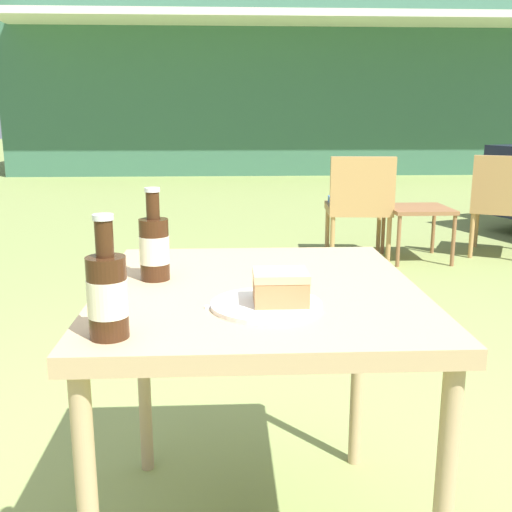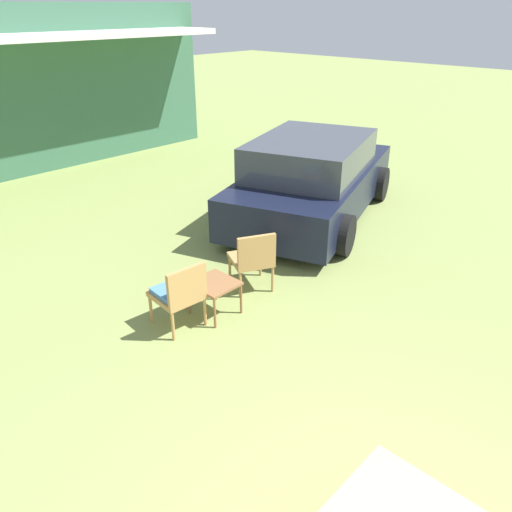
{
  "view_description": "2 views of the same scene",
  "coord_description": "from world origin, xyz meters",
  "px_view_note": "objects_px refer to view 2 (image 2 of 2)",
  "views": [
    {
      "loc": [
        -0.07,
        -1.38,
        1.12
      ],
      "look_at": [
        0.0,
        0.1,
        0.77
      ],
      "focal_mm": 42.0,
      "sensor_mm": 36.0,
      "label": 1
    },
    {
      "loc": [
        -1.91,
        -0.62,
        3.33
      ],
      "look_at": [
        1.58,
        2.68,
        0.9
      ],
      "focal_mm": 35.0,
      "sensor_mm": 36.0,
      "label": 2
    }
  ],
  "objects_px": {
    "wicker_chair_cushioned": "(179,292)",
    "parked_car": "(312,179)",
    "garden_side_table": "(215,286)",
    "wicker_chair_plain": "(253,257)"
  },
  "relations": [
    {
      "from": "wicker_chair_cushioned",
      "to": "wicker_chair_plain",
      "type": "distance_m",
      "value": 1.18
    },
    {
      "from": "parked_car",
      "to": "wicker_chair_cushioned",
      "type": "bearing_deg",
      "value": 175.88
    },
    {
      "from": "parked_car",
      "to": "wicker_chair_plain",
      "type": "relative_size",
      "value": 5.49
    },
    {
      "from": "wicker_chair_plain",
      "to": "garden_side_table",
      "type": "bearing_deg",
      "value": 32.46
    },
    {
      "from": "wicker_chair_cushioned",
      "to": "garden_side_table",
      "type": "relative_size",
      "value": 1.65
    },
    {
      "from": "parked_car",
      "to": "garden_side_table",
      "type": "xyz_separation_m",
      "value": [
        -3.24,
        -1.07,
        -0.3
      ]
    },
    {
      "from": "parked_car",
      "to": "wicker_chair_cushioned",
      "type": "relative_size",
      "value": 5.49
    },
    {
      "from": "wicker_chair_cushioned",
      "to": "parked_car",
      "type": "bearing_deg",
      "value": -160.26
    },
    {
      "from": "wicker_chair_plain",
      "to": "parked_car",
      "type": "bearing_deg",
      "value": -131.02
    },
    {
      "from": "wicker_chair_plain",
      "to": "garden_side_table",
      "type": "distance_m",
      "value": 0.73
    }
  ]
}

